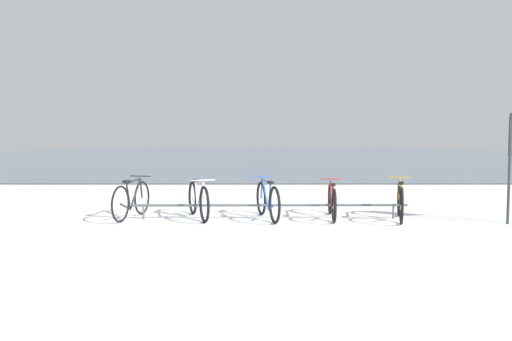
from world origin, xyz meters
name	(u,v)px	position (x,y,z in m)	size (l,w,h in m)	color
ground	(259,154)	(0.00, 53.90, -0.04)	(80.00, 132.00, 0.08)	white
bike_rack	(267,206)	(-0.37, 2.45, 0.27)	(5.60, 0.11, 0.31)	#4C5156
bicycle_0	(130,200)	(-3.16, 2.54, 0.38)	(0.47, 1.66, 0.84)	black
bicycle_1	(196,200)	(-1.81, 2.53, 0.37)	(0.71, 1.71, 0.83)	black
bicycle_2	(266,200)	(-0.40, 2.45, 0.38)	(0.56, 1.74, 0.84)	black
bicycle_3	(330,201)	(0.91, 2.53, 0.35)	(0.46, 1.76, 0.78)	black
bicycle_4	(398,201)	(2.23, 2.33, 0.37)	(0.57, 1.64, 0.83)	black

